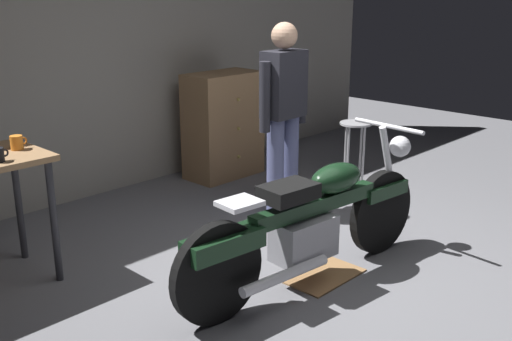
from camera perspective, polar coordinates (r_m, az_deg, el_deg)
The scene contains 8 objects.
ground_plane at distance 4.29m, azimuth 7.30°, elevation -10.11°, with size 12.00×12.00×0.00m, color slate.
back_wall at distance 5.93m, azimuth -14.83°, elevation 12.64°, with size 8.00×0.12×3.10m, color gray.
motorcycle at distance 4.06m, azimuth 5.27°, elevation -4.73°, with size 2.19×0.60×1.00m.
person_standing at distance 5.16m, azimuth 2.61°, elevation 5.58°, with size 0.57×0.23×1.67m.
shop_stool at distance 6.17m, azimuth 9.35°, elevation 3.22°, with size 0.32×0.32×0.64m.
wooden_dresser at distance 6.36m, azimuth -3.11°, elevation 4.30°, with size 0.80×0.47×1.10m.
drip_tray at distance 4.33m, azimuth 6.11°, elevation -9.72°, with size 0.56×0.40×0.01m, color olive.
mug_orange_travel at distance 4.34m, azimuth -21.66°, elevation 2.47°, with size 0.12×0.08×0.10m.
Camera 1 is at (-3.10, -2.24, 1.95)m, focal length 42.32 mm.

